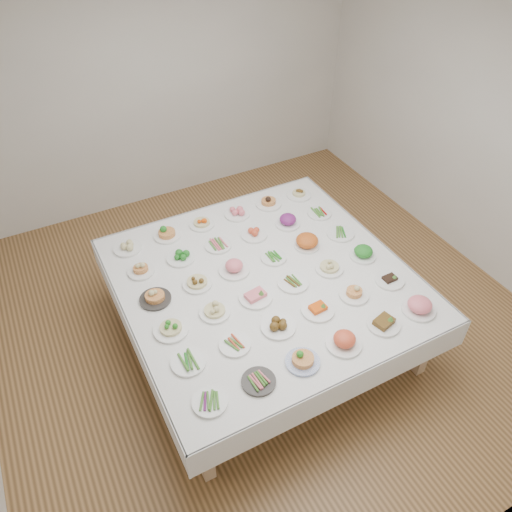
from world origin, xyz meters
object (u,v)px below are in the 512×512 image
display_table (264,282)px  dish_18 (155,295)px  dish_0 (210,401)px  dish_35 (299,192)px

display_table → dish_18: dish_18 is taller
display_table → dish_0: bearing=-134.9°
display_table → dish_0: dish_0 is taller
dish_18 → dish_35: size_ratio=1.02×
display_table → dish_18: (-0.93, 0.18, 0.12)m
display_table → dish_0: size_ratio=10.03×
dish_0 → dish_35: (1.84, 1.86, 0.03)m
display_table → dish_35: bearing=45.2°
display_table → dish_0: 1.31m
dish_0 → dish_18: dish_18 is taller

